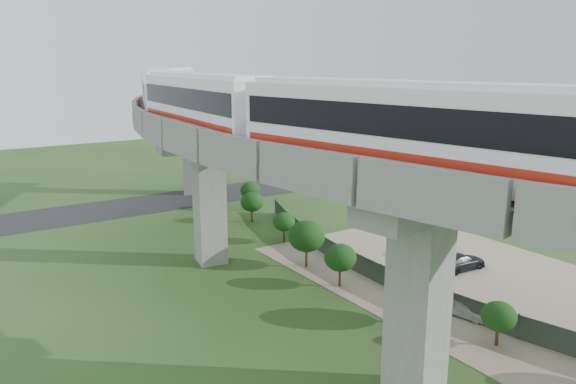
# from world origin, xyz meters

# --- Properties ---
(ground) EXTENTS (160.00, 160.00, 0.00)m
(ground) POSITION_xyz_m (0.00, 0.00, 0.00)
(ground) COLOR #274B1E
(ground) RESTS_ON ground
(dirt_lot) EXTENTS (18.00, 26.00, 0.04)m
(dirt_lot) POSITION_xyz_m (14.00, -2.00, 0.02)
(dirt_lot) COLOR gray
(dirt_lot) RESTS_ON ground
(asphalt_road) EXTENTS (60.00, 8.00, 0.03)m
(asphalt_road) POSITION_xyz_m (0.00, 30.00, 0.01)
(asphalt_road) COLOR #232326
(asphalt_road) RESTS_ON ground
(viaduct) EXTENTS (19.58, 73.98, 11.40)m
(viaduct) POSITION_xyz_m (3.84, 0.00, 9.05)
(viaduct) COLOR #99968E
(viaduct) RESTS_ON ground
(metro_train) EXTENTS (16.92, 60.25, 3.64)m
(metro_train) POSITION_xyz_m (1.36, 10.97, 12.31)
(metro_train) COLOR white
(metro_train) RESTS_ON ground
(fence) EXTENTS (3.87, 38.73, 1.50)m
(fence) POSITION_xyz_m (9.75, 0.00, 0.75)
(fence) COLOR #2D382D
(fence) RESTS_ON ground
(tree_0) EXTENTS (2.04, 2.04, 2.91)m
(tree_0) POSITION_xyz_m (10.87, 21.88, 2.04)
(tree_0) COLOR #382314
(tree_0) RESTS_ON ground
(tree_1) EXTENTS (2.15, 2.15, 2.87)m
(tree_1) POSITION_xyz_m (8.79, 17.94, 1.95)
(tree_1) COLOR #382314
(tree_1) RESTS_ON ground
(tree_2) EXTENTS (1.83, 1.83, 2.59)m
(tree_2) POSITION_xyz_m (7.95, 11.14, 1.80)
(tree_2) COLOR #382314
(tree_2) RESTS_ON ground
(tree_3) EXTENTS (2.69, 2.69, 3.51)m
(tree_3) POSITION_xyz_m (6.23, 5.49, 2.36)
(tree_3) COLOR #382314
(tree_3) RESTS_ON ground
(tree_4) EXTENTS (2.17, 2.17, 2.97)m
(tree_4) POSITION_xyz_m (5.96, 1.23, 2.04)
(tree_4) COLOR #382314
(tree_4) RESTS_ON ground
(tree_5) EXTENTS (2.90, 2.90, 3.35)m
(tree_5) POSITION_xyz_m (6.01, -5.20, 2.11)
(tree_5) COLOR #382314
(tree_5) RESTS_ON ground
(tree_6) EXTENTS (1.85, 1.85, 2.49)m
(tree_6) POSITION_xyz_m (7.86, -9.69, 1.70)
(tree_6) COLOR #382314
(tree_6) RESTS_ON ground
(car_white) EXTENTS (1.95, 3.36, 1.08)m
(car_white) POSITION_xyz_m (9.28, -6.36, 0.58)
(car_white) COLOR silver
(car_white) RESTS_ON dirt_lot
(car_red) EXTENTS (3.36, 3.02, 1.11)m
(car_red) POSITION_xyz_m (15.01, 1.93, 0.59)
(car_red) COLOR #B22010
(car_red) RESTS_ON dirt_lot
(car_dark) EXTENTS (4.18, 1.86, 1.19)m
(car_dark) POSITION_xyz_m (15.16, -1.16, 0.64)
(car_dark) COLOR black
(car_dark) RESTS_ON dirt_lot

